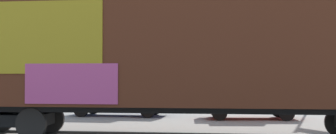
# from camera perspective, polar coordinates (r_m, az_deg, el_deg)

# --- Properties ---
(freight_car) EXTENTS (16.30, 3.99, 4.89)m
(freight_car) POSITION_cam_1_polar(r_m,az_deg,el_deg) (12.64, 2.67, 2.87)
(freight_car) COLOR #5B2B19
(freight_car) RESTS_ON ground_plane
(flagpole) EXTENTS (1.00, 1.26, 8.75)m
(flagpole) POSITION_cam_1_polar(r_m,az_deg,el_deg) (26.68, 18.77, 6.90)
(flagpole) COLOR silver
(flagpole) RESTS_ON ground_plane
(hillside) EXTENTS (142.10, 43.75, 15.29)m
(hillside) POSITION_cam_1_polar(r_m,az_deg,el_deg) (73.80, 9.60, 1.36)
(hillside) COLOR silver
(hillside) RESTS_ON ground_plane
(parked_car_blue) EXTENTS (4.59, 1.95, 1.71)m
(parked_car_blue) POSITION_cam_1_polar(r_m,az_deg,el_deg) (20.09, -6.75, -4.02)
(parked_car_blue) COLOR navy
(parked_car_blue) RESTS_ON ground_plane
(parked_car_red) EXTENTS (4.29, 2.34, 1.58)m
(parked_car_red) POSITION_cam_1_polar(r_m,az_deg,el_deg) (18.88, 10.69, -4.40)
(parked_car_red) COLOR #B21E1E
(parked_car_red) RESTS_ON ground_plane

